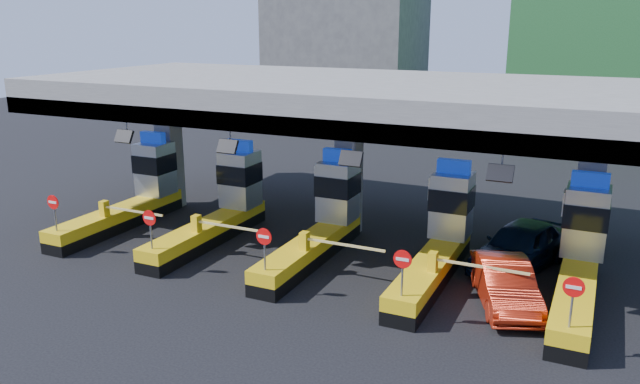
% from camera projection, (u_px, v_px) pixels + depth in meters
% --- Properties ---
extents(ground, '(120.00, 120.00, 0.00)m').
position_uv_depth(ground, '(320.00, 254.00, 26.18)').
color(ground, black).
rests_on(ground, ground).
extents(toll_canopy, '(28.00, 12.09, 7.00)m').
position_uv_depth(toll_canopy, '(348.00, 100.00, 27.05)').
color(toll_canopy, slate).
rests_on(toll_canopy, ground).
extents(toll_lane_far_left, '(4.43, 8.00, 4.16)m').
position_uv_depth(toll_lane_far_left, '(136.00, 193.00, 30.13)').
color(toll_lane_far_left, black).
rests_on(toll_lane_far_left, ground).
extents(toll_lane_left, '(4.43, 8.00, 4.16)m').
position_uv_depth(toll_lane_left, '(223.00, 206.00, 28.09)').
color(toll_lane_left, black).
rests_on(toll_lane_left, ground).
extents(toll_lane_center, '(4.43, 8.00, 4.16)m').
position_uv_depth(toll_lane_center, '(323.00, 220.00, 26.05)').
color(toll_lane_center, black).
rests_on(toll_lane_center, ground).
extents(toll_lane_right, '(4.43, 8.00, 4.16)m').
position_uv_depth(toll_lane_right, '(441.00, 237.00, 24.00)').
color(toll_lane_right, black).
rests_on(toll_lane_right, ground).
extents(toll_lane_far_right, '(4.43, 8.00, 4.16)m').
position_uv_depth(toll_lane_far_right, '(581.00, 257.00, 21.96)').
color(toll_lane_far_right, black).
rests_on(toll_lane_far_right, ground).
extents(bg_building_concrete, '(14.00, 10.00, 18.00)m').
position_uv_depth(bg_building_concrete, '(347.00, 25.00, 60.94)').
color(bg_building_concrete, '#4C4C49').
rests_on(bg_building_concrete, ground).
extents(van, '(3.75, 5.87, 1.86)m').
position_uv_depth(van, '(520.00, 246.00, 24.45)').
color(van, black).
rests_on(van, ground).
extents(red_car, '(3.27, 5.04, 1.57)m').
position_uv_depth(red_car, '(505.00, 283.00, 21.31)').
color(red_car, '#9C1D0C').
rests_on(red_car, ground).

